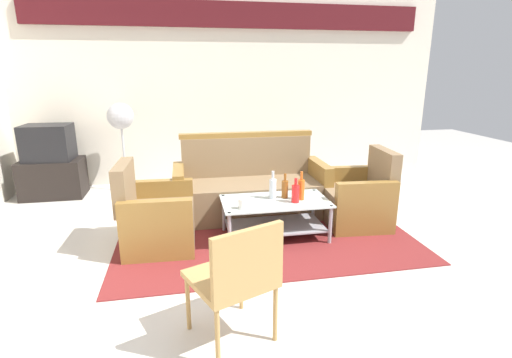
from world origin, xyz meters
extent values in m
plane|color=beige|center=(0.00, 0.00, 0.00)|extent=(14.00, 14.00, 0.00)
cube|color=silver|center=(0.00, 3.06, 1.40)|extent=(6.52, 0.12, 2.80)
cube|color=#4C1419|center=(0.00, 2.97, 2.47)|extent=(5.76, 0.08, 0.36)
cube|color=maroon|center=(-0.01, 0.75, 0.01)|extent=(3.04, 2.01, 0.01)
cube|color=#7F6647|center=(-0.04, 1.30, 0.22)|extent=(1.60, 0.71, 0.42)
cube|color=#7F6647|center=(-0.04, 1.62, 0.67)|extent=(1.60, 0.15, 0.48)
cube|color=olive|center=(0.80, 1.30, 0.32)|extent=(0.12, 0.70, 0.62)
cube|color=olive|center=(-0.88, 1.31, 0.32)|extent=(0.12, 0.70, 0.62)
cube|color=olive|center=(-0.04, 1.62, 0.94)|extent=(1.64, 0.11, 0.06)
cube|color=#7F6647|center=(-1.08, 0.67, 0.21)|extent=(0.68, 0.62, 0.40)
cube|color=#7F6647|center=(-1.39, 0.68, 0.64)|extent=(0.14, 0.60, 0.45)
cube|color=olive|center=(-1.07, 1.00, 0.30)|extent=(0.66, 0.12, 0.58)
cube|color=olive|center=(-1.09, 0.34, 0.30)|extent=(0.66, 0.12, 0.58)
cube|color=#7F6647|center=(1.06, 0.84, 0.21)|extent=(0.70, 0.65, 0.40)
cube|color=#7F6647|center=(1.37, 0.82, 0.64)|extent=(0.16, 0.61, 0.45)
cube|color=olive|center=(1.04, 0.51, 0.30)|extent=(0.67, 0.15, 0.58)
cube|color=olive|center=(1.09, 1.17, 0.30)|extent=(0.67, 0.15, 0.58)
cube|color=silver|center=(0.09, 0.64, 0.40)|extent=(1.10, 0.60, 0.02)
cube|color=#9E9EA5|center=(0.09, 0.64, 0.13)|extent=(1.00, 0.52, 0.02)
cylinder|color=#9E9EA5|center=(-0.42, 0.90, 0.21)|extent=(0.04, 0.04, 0.40)
cylinder|color=#9E9EA5|center=(0.60, 0.90, 0.21)|extent=(0.04, 0.04, 0.40)
cylinder|color=#9E9EA5|center=(-0.42, 0.38, 0.21)|extent=(0.04, 0.04, 0.40)
cylinder|color=#9E9EA5|center=(0.60, 0.38, 0.21)|extent=(0.04, 0.04, 0.40)
cylinder|color=#D85919|center=(0.36, 0.63, 0.51)|extent=(0.07, 0.07, 0.21)
cylinder|color=#D85919|center=(0.36, 0.63, 0.66)|extent=(0.03, 0.03, 0.09)
cylinder|color=silver|center=(0.08, 0.71, 0.51)|extent=(0.07, 0.07, 0.21)
cylinder|color=silver|center=(0.08, 0.71, 0.66)|extent=(0.03, 0.03, 0.09)
cylinder|color=red|center=(0.28, 0.55, 0.50)|extent=(0.08, 0.08, 0.18)
cylinder|color=red|center=(0.28, 0.55, 0.63)|extent=(0.03, 0.03, 0.08)
cylinder|color=brown|center=(0.21, 0.71, 0.50)|extent=(0.07, 0.07, 0.18)
cylinder|color=brown|center=(0.21, 0.71, 0.63)|extent=(0.03, 0.03, 0.08)
cylinder|color=silver|center=(-0.28, 0.47, 0.46)|extent=(0.08, 0.08, 0.10)
cube|color=black|center=(-2.60, 2.55, 0.26)|extent=(0.80, 0.50, 0.52)
cube|color=black|center=(-2.60, 2.55, 0.76)|extent=(0.62, 0.46, 0.48)
cube|color=black|center=(-2.59, 2.77, 0.76)|extent=(0.51, 0.03, 0.36)
cylinder|color=#2D2D33|center=(-1.65, 2.60, 0.01)|extent=(0.32, 0.32, 0.03)
cylinder|color=#B2B2B7|center=(-1.65, 2.60, 0.51)|extent=(0.03, 0.03, 0.95)
sphere|color=#B2B2B7|center=(-1.65, 2.60, 1.09)|extent=(0.36, 0.36, 0.36)
cube|color=#AD844C|center=(-0.56, -0.81, 0.42)|extent=(0.63, 0.63, 0.04)
cube|color=#AD844C|center=(-0.48, -1.01, 0.64)|extent=(0.46, 0.22, 0.40)
cylinder|color=#AD844C|center=(-0.84, -0.70, 0.21)|extent=(0.03, 0.03, 0.42)
cylinder|color=#AD844C|center=(-0.45, -0.53, 0.21)|extent=(0.03, 0.03, 0.42)
cylinder|color=#AD844C|center=(-0.68, -1.08, 0.21)|extent=(0.03, 0.03, 0.42)
cylinder|color=#AD844C|center=(-0.29, -0.92, 0.21)|extent=(0.03, 0.03, 0.42)
camera|label=1|loc=(-0.82, -3.00, 1.72)|focal=27.00mm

